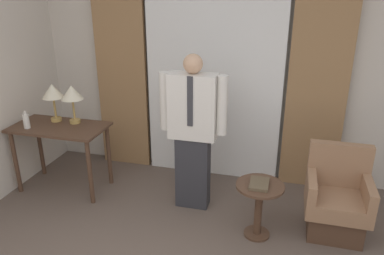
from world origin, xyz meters
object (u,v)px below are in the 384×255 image
(desk, at_px, (60,137))
(book, at_px, (259,184))
(armchair, at_px, (336,202))
(bottle_near_edge, at_px, (26,121))
(table_lamp_right, at_px, (72,94))
(table_lamp_left, at_px, (53,93))
(person, at_px, (193,129))
(side_table, at_px, (259,201))

(desk, distance_m, book, 2.33)
(armchair, bearing_deg, bottle_near_edge, -178.82)
(desk, bearing_deg, table_lamp_right, 49.39)
(table_lamp_left, xyz_separation_m, armchair, (3.16, -0.22, -0.80))
(table_lamp_right, bearing_deg, desk, -130.61)
(person, height_order, book, person)
(person, relative_size, armchair, 1.93)
(bottle_near_edge, distance_m, side_table, 2.67)
(armchair, relative_size, side_table, 1.55)
(armchair, bearing_deg, desk, 178.57)
(table_lamp_right, xyz_separation_m, side_table, (2.19, -0.48, -0.75))
(person, xyz_separation_m, book, (0.73, -0.38, -0.33))
(table_lamp_left, height_order, person, person)
(table_lamp_left, height_order, bottle_near_edge, table_lamp_left)
(book, bearing_deg, side_table, 53.21)
(table_lamp_right, relative_size, book, 1.82)
(person, bearing_deg, table_lamp_right, 175.57)
(table_lamp_right, distance_m, bottle_near_edge, 0.58)
(table_lamp_left, distance_m, table_lamp_right, 0.25)
(person, bearing_deg, side_table, -26.30)
(desk, distance_m, table_lamp_left, 0.51)
(table_lamp_right, bearing_deg, table_lamp_left, 180.00)
(bottle_near_edge, height_order, armchair, bottle_near_edge)
(person, xyz_separation_m, side_table, (0.74, -0.37, -0.52))
(table_lamp_right, xyz_separation_m, book, (2.18, -0.49, -0.56))
(table_lamp_left, height_order, armchair, table_lamp_left)
(table_lamp_left, height_order, table_lamp_right, same)
(armchair, height_order, side_table, armchair)
(table_lamp_right, bearing_deg, person, -4.43)
(bottle_near_edge, bearing_deg, side_table, -4.18)
(table_lamp_left, xyz_separation_m, side_table, (2.44, -0.48, -0.75))
(desk, relative_size, bottle_near_edge, 5.32)
(table_lamp_right, height_order, person, person)
(table_lamp_right, bearing_deg, bottle_near_edge, -145.92)
(desk, relative_size, book, 4.37)
(table_lamp_right, height_order, side_table, table_lamp_right)
(bottle_near_edge, bearing_deg, desk, 25.51)
(armchair, relative_size, book, 3.55)
(table_lamp_right, relative_size, side_table, 0.80)
(desk, xyz_separation_m, table_lamp_right, (0.12, 0.14, 0.47))
(table_lamp_left, relative_size, armchair, 0.51)
(book, bearing_deg, desk, 171.40)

